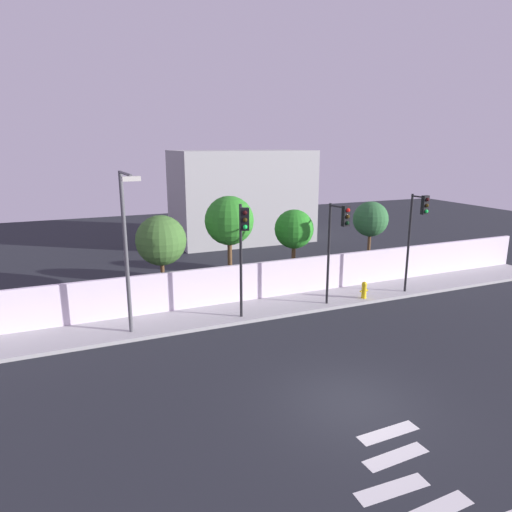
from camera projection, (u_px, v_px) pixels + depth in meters
The scene contains 14 objects.
ground_plane at pixel (352, 404), 13.58m from camera, with size 80.00×80.00×0.00m, color #22252A.
sidewalk at pixel (249, 311), 20.89m from camera, with size 36.00×2.40×0.15m, color #AAAAAA.
perimeter_wall at pixel (239, 283), 21.81m from camera, with size 36.00×0.18×1.80m, color silver.
crosswalk_marking at pixel (445, 487), 10.28m from camera, with size 4.10×4.76×0.01m.
traffic_light_left at pixel (417, 223), 22.23m from camera, with size 0.36×1.07×5.00m.
traffic_light_center at pixel (243, 239), 18.60m from camera, with size 0.51×1.39×4.96m.
traffic_light_right at pixel (338, 233), 20.41m from camera, with size 0.41×1.28×4.78m.
street_lamp_curbside at pixel (126, 239), 17.22m from camera, with size 0.61×2.36×6.41m.
fire_hydrant at pixel (364, 289), 22.30m from camera, with size 0.44×0.26×0.84m.
roadside_tree_leftmost at pixel (161, 241), 21.30m from camera, with size 2.37×2.37×4.32m.
roadside_tree_midleft at pixel (229, 221), 22.42m from camera, with size 2.43×2.43×5.07m.
roadside_tree_midright at pixel (294, 230), 23.95m from camera, with size 2.06×2.06×4.20m.
roadside_tree_rightmost at pixel (371, 219), 25.73m from camera, with size 1.99×1.99×4.39m.
low_building_distant at pixel (241, 196), 35.83m from camera, with size 10.45×6.00×7.03m, color #A1A1A1.
Camera 1 is at (-7.36, -10.04, 7.56)m, focal length 31.99 mm.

